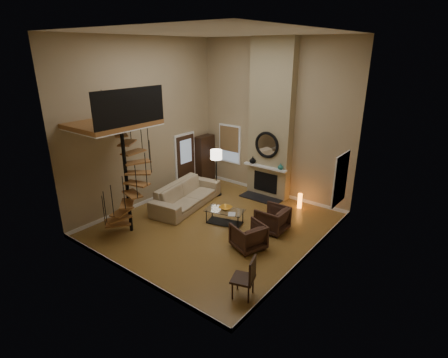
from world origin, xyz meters
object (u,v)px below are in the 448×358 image
Objects in this scene: floor_lamp at (216,158)px; sofa at (186,195)px; hutch at (205,158)px; armchair_near at (275,220)px; armchair_far at (250,237)px; accent_lamp at (300,201)px; side_chair at (247,276)px; coffee_table at (225,215)px.

sofa is at bearing -98.89° from floor_lamp.
hutch is 4.86m from armchair_near.
armchair_far is (-0.01, -1.29, 0.00)m from armchair_near.
floor_lamp is 3.30× the size of accent_lamp.
floor_lamp reaches higher than armchair_near.
side_chair is at bearing -131.56° from sofa.
sofa is (1.09, -2.25, -0.55)m from hutch.
armchair_near is 1.62× the size of accent_lamp.
hutch is at bearing 179.53° from accent_lamp.
sofa is 3.46m from armchair_far.
floor_lamp is at bearing -33.61° from hutch.
side_chair reaches higher than armchair_far.
armchair_near is at bearing 109.05° from side_chair.
armchair_near reaches higher than armchair_far.
armchair_near is at bearing 19.64° from coffee_table.
floor_lamp reaches higher than accent_lamp.
side_chair reaches higher than accent_lamp.
sofa is at bearing 172.36° from coffee_table.
sofa reaches higher than armchair_near.
accent_lamp is 5.06m from side_chair.
sofa is 5.11m from side_chair.
accent_lamp is (-0.13, 1.94, -0.10)m from armchair_near.
sofa is 2.86× the size of side_chair.
floor_lamp is 1.74× the size of side_chair.
coffee_table is (1.85, -0.25, -0.11)m from sofa.
armchair_near is 0.66× the size of coffee_table.
floor_lamp is 3.29m from accent_lamp.
sofa reaches higher than armchair_far.
sofa is at bearing -85.78° from armchair_near.
hutch is 5.51m from armchair_far.
floor_lamp is (0.22, 1.38, 1.02)m from sofa.
armchair_near reaches higher than accent_lamp.
side_chair is at bearing 52.73° from armchair_far.
side_chair is (5.43, -4.95, -0.42)m from hutch.
armchair_near is 1.56m from coffee_table.
side_chair is at bearing -42.34° from hutch.
armchair_far is 0.47× the size of floor_lamp.
armchair_far is at bearing -1.03° from armchair_near.
sofa reaches higher than coffee_table.
hutch is 1.64m from floor_lamp.
coffee_table is at bearing -107.32° from sofa.
hutch is at bearing -114.66° from armchair_near.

